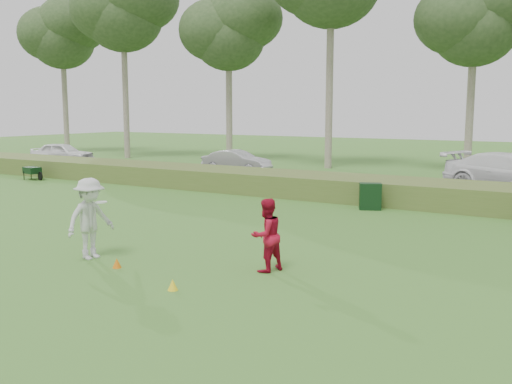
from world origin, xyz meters
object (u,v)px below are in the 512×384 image
Objects in this scene: player_white at (90,219)px; player_red at (266,235)px; cone_yellow at (173,285)px; utility_cabinet at (370,196)px; car_mid at (237,162)px; cone_orange at (117,263)px; car_left at (62,153)px.

player_white is 4.41m from player_red.
player_red reaches higher than cone_yellow.
car_mid is (-10.38, 7.24, 0.22)m from utility_cabinet.
utility_cabinet is at bearing -128.21° from car_mid.
player_red is 19.57m from car_mid.
utility_cabinet reaches higher than cone_orange.
player_red is at bearing -141.25° from car_left.
cone_yellow is at bearing -3.77° from player_red.
cone_yellow is at bearing -154.36° from car_mid.
car_left reaches higher than utility_cabinet.
cone_yellow is at bearing -115.35° from utility_cabinet.
cone_orange is (1.14, -0.31, -0.88)m from player_white.
player_white is 10.73m from utility_cabinet.
cone_orange is at bearing -97.39° from player_white.
player_red is at bearing -109.59° from utility_cabinet.
player_red reaches higher than car_left.
utility_cabinet is at bearing -155.67° from player_red.
cone_yellow is at bearing -98.40° from player_white.
cone_orange is at bearing -159.02° from car_mid.
cone_yellow reaches higher than cone_orange.
car_left is at bearing 91.15° from car_mid.
cone_yellow is 28.95m from car_left.
cone_orange is at bearing -127.05° from utility_cabinet.
player_white is at bearing 164.92° from cone_orange.
cone_orange is 0.24× the size of utility_cabinet.
car_left reaches higher than cone_orange.
player_white is 2.05× the size of utility_cabinet.
cone_orange is 2.25m from cone_yellow.
car_mid is at bearing -104.74° from car_left.
cone_orange is (-3.10, -1.52, -0.72)m from player_red.
player_white is 8.66× the size of cone_orange.
cone_yellow is 20.93m from car_mid.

